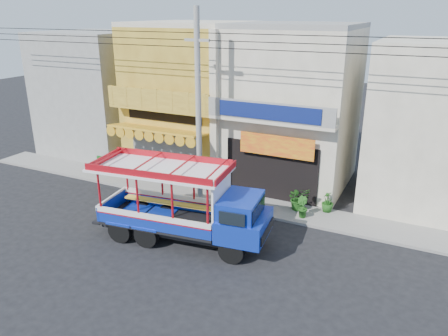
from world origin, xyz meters
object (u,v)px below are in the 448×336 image
object	(u,v)px
potted_plant_b	(302,207)
potted_plant_c	(328,201)
songthaew_truck	(194,207)
potted_plant_a	(299,198)
utility_pole	(201,100)
green_sign	(102,165)

from	to	relation	value
potted_plant_b	potted_plant_c	xyz separation A→B (m)	(0.88, 1.06, 0.02)
potted_plant_b	songthaew_truck	bearing A→B (deg)	86.10
potted_plant_a	potted_plant_c	xyz separation A→B (m)	(1.26, 0.37, -0.06)
songthaew_truck	potted_plant_c	distance (m)	6.54
songthaew_truck	potted_plant_c	bearing A→B (deg)	50.06
songthaew_truck	utility_pole	bearing A→B (deg)	113.66
utility_pole	green_sign	size ratio (longest dim) A/B	30.83
green_sign	potted_plant_b	distance (m)	11.95
green_sign	potted_plant_c	xyz separation A→B (m)	(12.81, 0.38, 0.11)
potted_plant_a	potted_plant_b	xyz separation A→B (m)	(0.38, -0.69, -0.08)
songthaew_truck	potted_plant_a	xyz separation A→B (m)	(2.89, 4.59, -0.91)
utility_pole	potted_plant_c	world-z (taller)	utility_pole
potted_plant_a	potted_plant_b	bearing A→B (deg)	-98.96
songthaew_truck	green_sign	bearing A→B (deg)	152.08
songthaew_truck	potted_plant_c	size ratio (longest dim) A/B	7.33
utility_pole	potted_plant_c	size ratio (longest dim) A/B	28.26
potted_plant_a	potted_plant_c	size ratio (longest dim) A/B	1.12
green_sign	potted_plant_c	bearing A→B (deg)	1.68
songthaew_truck	potted_plant_b	xyz separation A→B (m)	(3.27, 3.90, -0.99)
utility_pole	potted_plant_b	xyz separation A→B (m)	(4.85, 0.32, -4.44)
utility_pole	potted_plant_c	distance (m)	7.36
utility_pole	potted_plant_c	xyz separation A→B (m)	(5.73, 1.38, -4.42)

